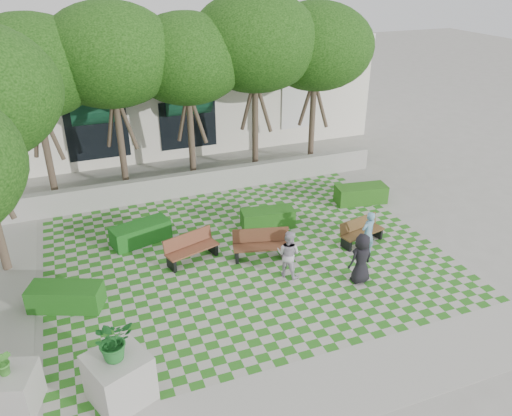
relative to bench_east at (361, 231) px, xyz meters
name	(u,v)px	position (x,y,z in m)	size (l,w,h in m)	color
ground	(258,274)	(-3.82, -0.53, -0.40)	(90.00, 90.00, 0.00)	gray
lawn	(247,257)	(-3.82, 0.47, -0.39)	(12.00, 12.00, 0.00)	#2B721E
sidewalk_south	(336,387)	(-3.82, -5.23, -0.39)	(16.00, 2.00, 0.01)	#9E9B93
retaining_wall	(202,182)	(-3.82, 5.67, 0.05)	(15.00, 0.36, 0.90)	#9E9B93
bench_east	(361,231)	(0.00, 0.00, 0.00)	(1.65, 0.86, 0.83)	#53391C
bench_mid	(261,245)	(-3.40, 0.29, 0.05)	(1.85, 1.00, 0.93)	#502D1B
bench_west	(191,248)	(-5.48, 0.91, 0.03)	(1.77, 1.04, 0.88)	brown
hedge_east	(361,194)	(1.61, 2.61, -0.06)	(1.93, 0.77, 0.68)	#205316
hedge_midright	(268,218)	(-2.45, 2.11, -0.08)	(1.82, 0.73, 0.64)	#1C5115
hedge_midleft	(141,233)	(-6.75, 2.60, -0.06)	(1.90, 0.76, 0.67)	#154F17
hedge_west	(66,297)	(-9.19, -0.16, -0.06)	(1.91, 0.76, 0.67)	#195115
planter_front	(118,369)	(-8.23, -3.85, 0.43)	(1.49, 1.49, 2.03)	#9E9B93
planter_back	(12,389)	(-10.32, -3.34, 0.13)	(1.20, 1.20, 1.59)	#9E9B93
person_blue	(368,233)	(-0.22, -0.69, 0.34)	(0.54, 0.35, 1.47)	#6699B9
person_dark	(361,258)	(-1.22, -1.92, 0.37)	(0.75, 0.49, 1.54)	black
person_white	(288,254)	(-3.03, -0.91, 0.34)	(0.72, 0.56, 1.48)	silver
tree_row	(144,65)	(-5.68, 5.43, 4.78)	(17.70, 13.40, 7.41)	#47382B
building	(177,85)	(-2.89, 13.55, 2.12)	(18.00, 8.92, 5.15)	white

